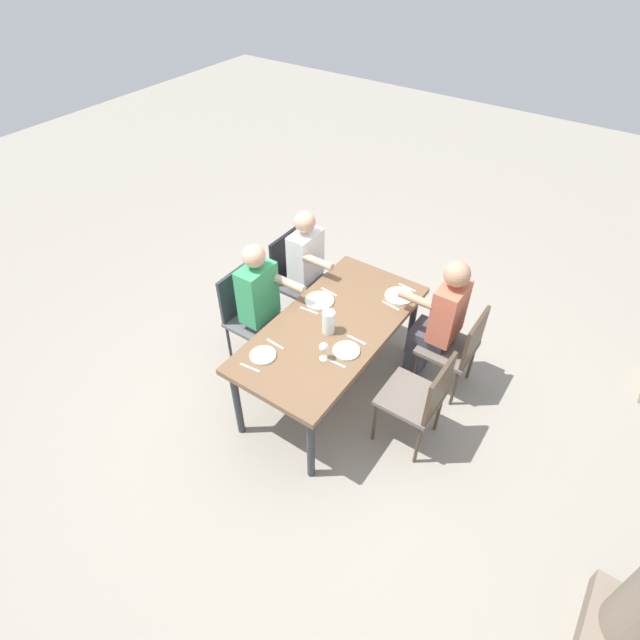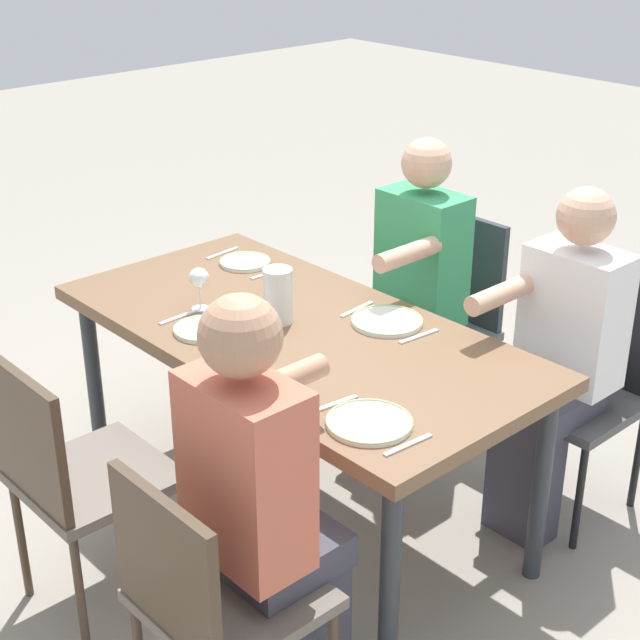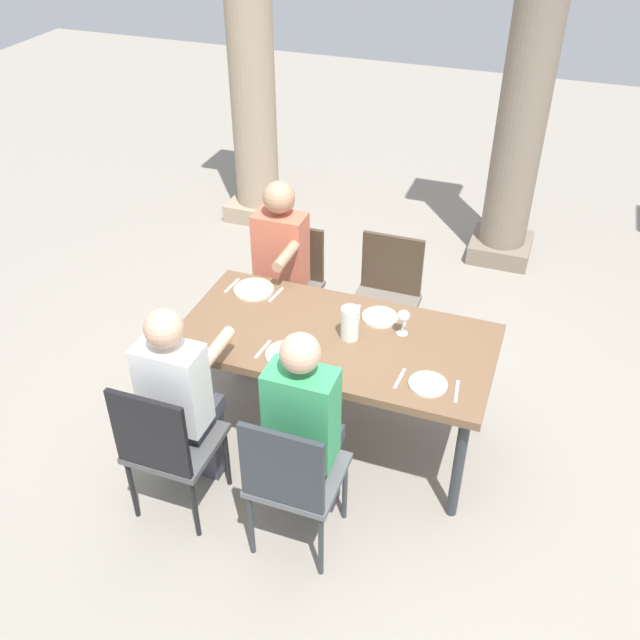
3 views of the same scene
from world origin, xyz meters
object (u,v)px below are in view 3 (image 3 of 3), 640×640
object	(u,v)px
chair_mid_north	(386,294)
chair_mid_south	(292,476)
chair_west_south	(166,443)
diner_man_white	(306,426)
chair_west_north	(290,280)
plate_2	(380,317)
diner_guest_third	(278,270)
stone_column_centre	(526,96)
stone_column_near	(251,66)
wine_glass_2	(404,317)
plate_0	(254,289)
dining_table	(336,346)
plate_1	(288,354)
diner_woman_green	(183,397)
plate_3	(428,384)
water_pitcher	(350,325)

from	to	relation	value
chair_mid_north	chair_mid_south	bearing A→B (deg)	-90.00
chair_west_south	diner_man_white	world-z (taller)	diner_man_white
chair_west_north	plate_2	size ratio (longest dim) A/B	4.05
diner_man_white	diner_guest_third	distance (m)	1.48
stone_column_centre	stone_column_near	bearing A→B (deg)	-180.00
wine_glass_2	plate_0	bearing A→B (deg)	172.99
chair_mid_north	plate_2	world-z (taller)	chair_mid_north
dining_table	stone_column_centre	size ratio (longest dim) A/B	0.62
chair_west_south	plate_1	xyz separation A→B (m)	(0.44, 0.61, 0.25)
diner_woman_green	plate_3	world-z (taller)	diner_woman_green
water_pitcher	stone_column_near	bearing A→B (deg)	123.95
plate_3	water_pitcher	bearing A→B (deg)	153.48
chair_mid_south	wine_glass_2	distance (m)	1.11
stone_column_near	plate_2	distance (m)	3.04
chair_west_north	plate_2	bearing A→B (deg)	-36.43
dining_table	chair_west_south	xyz separation A→B (m)	(-0.63, -0.86, -0.17)
stone_column_centre	plate_2	distance (m)	2.46
plate_1	chair_mid_south	bearing A→B (deg)	-66.95
diner_woman_green	water_pitcher	bearing A→B (deg)	43.50
dining_table	diner_woman_green	xyz separation A→B (m)	(-0.63, -0.66, -0.03)
stone_column_centre	chair_west_north	bearing A→B (deg)	-126.61
dining_table	wine_glass_2	size ratio (longest dim) A/B	11.31
water_pitcher	diner_woman_green	bearing A→B (deg)	-136.50
water_pitcher	chair_west_north	bearing A→B (deg)	130.10
water_pitcher	stone_column_centre	bearing A→B (deg)	77.42
plate_2	water_pitcher	world-z (taller)	water_pitcher
wine_glass_2	plate_3	world-z (taller)	wine_glass_2
diner_guest_third	plate_0	bearing A→B (deg)	-90.02
diner_guest_third	plate_3	xyz separation A→B (m)	(1.21, -0.90, 0.08)
dining_table	chair_mid_north	size ratio (longest dim) A/B	1.94
plate_1	plate_3	xyz separation A→B (m)	(0.77, 0.02, 0.00)
diner_man_white	plate_1	world-z (taller)	diner_man_white
plate_1	diner_guest_third	bearing A→B (deg)	115.80
diner_guest_third	plate_2	bearing A→B (deg)	-26.42
stone_column_centre	diner_woman_green	bearing A→B (deg)	-111.56
chair_west_north	wine_glass_2	xyz separation A→B (m)	(0.98, -0.70, 0.39)
chair_mid_south	plate_1	xyz separation A→B (m)	(-0.26, 0.60, 0.24)
diner_guest_third	plate_1	xyz separation A→B (m)	(0.44, -0.91, 0.08)
chair_west_north	plate_3	world-z (taller)	chair_west_north
chair_west_south	chair_mid_north	distance (m)	1.86
chair_mid_north	plate_0	xyz separation A→B (m)	(-0.70, -0.59, 0.24)
chair_mid_north	chair_west_north	bearing A→B (deg)	-179.88
diner_woman_green	diner_guest_third	xyz separation A→B (m)	(-0.00, 1.31, 0.02)
diner_guest_third	diner_man_white	bearing A→B (deg)	-62.05
diner_man_white	stone_column_near	xyz separation A→B (m)	(-1.72, 3.24, 0.72)
plate_1	plate_3	distance (m)	0.77
dining_table	chair_mid_north	xyz separation A→B (m)	(0.07, 0.86, -0.16)
plate_0	dining_table	bearing A→B (deg)	-23.33
diner_woman_green	plate_1	world-z (taller)	diner_woman_green
plate_1	diner_man_white	bearing A→B (deg)	-57.41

